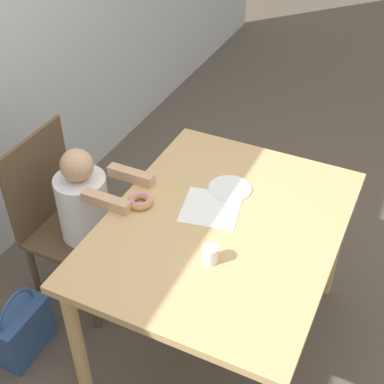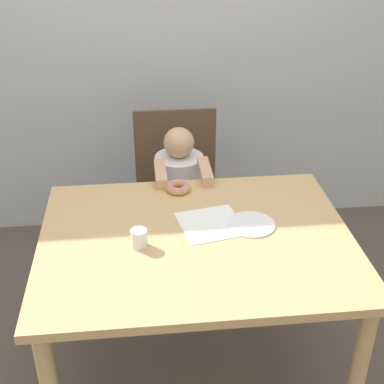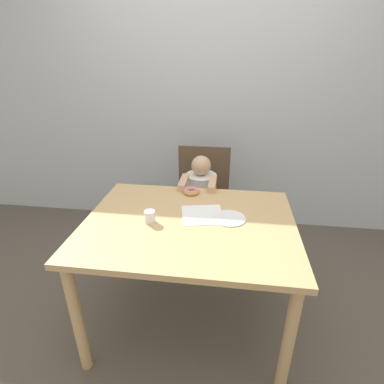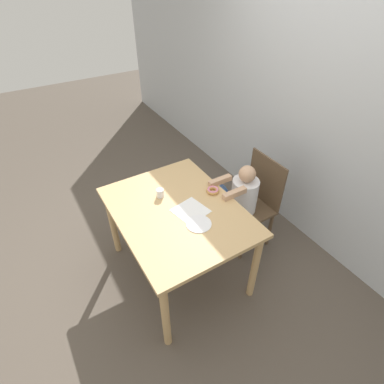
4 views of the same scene
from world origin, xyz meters
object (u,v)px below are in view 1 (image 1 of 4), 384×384
(child_figure, at_px, (88,230))
(handbag, at_px, (23,330))
(donut, at_px, (140,201))
(cup, at_px, (210,254))
(chair, at_px, (66,220))

(child_figure, xyz_separation_m, handbag, (-0.45, 0.12, -0.32))
(donut, height_order, handbag, donut)
(cup, bearing_deg, handbag, 105.47)
(handbag, bearing_deg, cup, -74.53)
(handbag, bearing_deg, child_figure, -14.64)
(child_figure, bearing_deg, donut, -95.41)
(chair, relative_size, cup, 13.13)
(child_figure, bearing_deg, cup, -105.97)
(child_figure, bearing_deg, handbag, 165.36)
(child_figure, height_order, donut, child_figure)
(donut, bearing_deg, child_figure, 84.59)
(chair, xyz_separation_m, cup, (-0.21, -0.87, 0.33))
(cup, bearing_deg, donut, 66.10)
(child_figure, xyz_separation_m, cup, (-0.21, -0.74, 0.34))
(child_figure, xyz_separation_m, donut, (-0.03, -0.33, 0.33))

